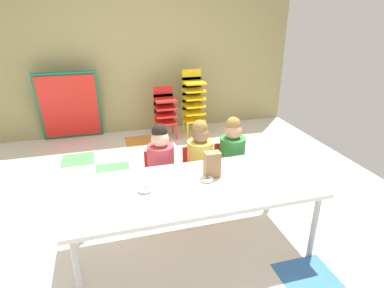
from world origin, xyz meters
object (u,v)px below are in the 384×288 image
paper_plate_center_table (170,198)px  kid_chair_yellow_stack (193,100)px  seated_child_far_right (232,151)px  paper_plate_near_edge (145,191)px  seated_child_near_camera (161,160)px  craft_table (194,190)px  donut_powdered_on_plate (145,188)px  seated_child_middle_seat (200,155)px  kid_chair_red_stack (165,109)px  folded_activity_table (70,106)px  donut_powdered_loose (207,179)px  paper_bag_brown (212,164)px

paper_plate_center_table → kid_chair_yellow_stack: bearing=70.7°
seated_child_far_right → paper_plate_near_edge: (-0.98, -0.63, 0.06)m
seated_child_near_camera → seated_child_far_right: (0.74, 0.00, 0.00)m
craft_table → donut_powdered_on_plate: size_ratio=15.32×
seated_child_middle_seat → kid_chair_red_stack: 1.99m
seated_child_far_right → donut_powdered_on_plate: size_ratio=7.11×
folded_activity_table → kid_chair_yellow_stack: bearing=-8.1°
seated_child_near_camera → paper_plate_near_edge: size_ratio=5.10×
craft_table → kid_chair_red_stack: (0.28, 2.64, -0.11)m
folded_activity_table → paper_plate_near_edge: (0.74, -2.89, 0.08)m
paper_plate_near_edge → paper_plate_center_table: size_ratio=1.00×
paper_plate_near_edge → paper_plate_center_table: bearing=-42.4°
paper_plate_center_table → donut_powdered_on_plate: size_ratio=1.39×
paper_plate_near_edge → donut_powdered_on_plate: bearing=0.0°
craft_table → paper_plate_center_table: paper_plate_center_table is taller
seated_child_middle_seat → folded_activity_table: bearing=121.4°
craft_table → donut_powdered_loose: 0.14m
seated_child_near_camera → donut_powdered_on_plate: (-0.24, -0.63, 0.08)m
seated_child_near_camera → paper_plate_near_edge: bearing=-110.8°
paper_plate_near_edge → donut_powdered_loose: donut_powdered_loose is taller
kid_chair_yellow_stack → donut_powdered_loose: kid_chair_yellow_stack is taller
craft_table → kid_chair_red_stack: size_ratio=2.47×
craft_table → seated_child_far_right: 0.88m
seated_child_middle_seat → paper_bag_brown: seated_child_middle_seat is taller
kid_chair_red_stack → paper_plate_center_table: 2.82m
folded_activity_table → paper_bag_brown: (1.32, -2.80, 0.18)m
donut_powdered_on_plate → donut_powdered_loose: (0.51, 0.02, -0.01)m
folded_activity_table → seated_child_near_camera: bearing=-66.5°
seated_child_middle_seat → paper_plate_center_table: bearing=-120.9°
kid_chair_red_stack → donut_powdered_on_plate: size_ratio=6.20×
seated_child_middle_seat → paper_plate_near_edge: 0.90m
craft_table → seated_child_far_right: bearing=47.5°
craft_table → kid_chair_red_stack: kid_chair_red_stack is taller
seated_child_near_camera → folded_activity_table: 2.46m
seated_child_middle_seat → donut_powdered_loose: bearing=-101.5°
seated_child_middle_seat → folded_activity_table: 2.64m
paper_bag_brown → paper_plate_center_table: 0.49m
donut_powdered_on_plate → paper_plate_center_table: bearing=-42.4°
seated_child_middle_seat → kid_chair_yellow_stack: size_ratio=0.88×
seated_child_near_camera → kid_chair_yellow_stack: 2.18m
craft_table → kid_chair_yellow_stack: bearing=74.2°
kid_chair_red_stack → folded_activity_table: (-1.41, 0.27, 0.08)m
seated_child_far_right → donut_powdered_loose: size_ratio=8.80×
seated_child_near_camera → paper_plate_near_edge: 0.68m
paper_bag_brown → paper_plate_near_edge: bearing=-171.1°
paper_bag_brown → donut_powdered_loose: bearing=-133.4°
folded_activity_table → seated_child_far_right: bearing=-52.6°
paper_plate_near_edge → donut_powdered_on_plate: donut_powdered_on_plate is taller
paper_bag_brown → folded_activity_table: bearing=115.2°
seated_child_middle_seat → paper_bag_brown: bearing=-96.5°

